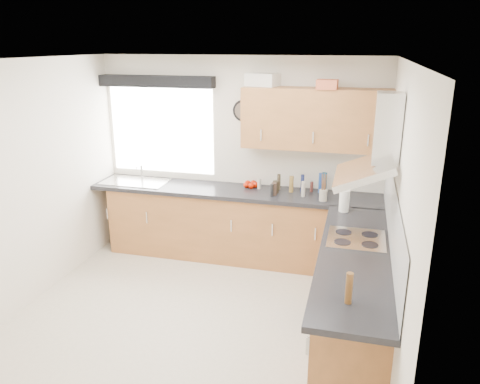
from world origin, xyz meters
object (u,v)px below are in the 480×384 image
(oven, at_px, (352,287))
(washing_machine, at_px, (161,221))
(extractor_hood, at_px, (376,149))
(upper_cabinets, at_px, (316,119))

(oven, bearing_deg, washing_machine, 153.99)
(extractor_hood, relative_size, washing_machine, 1.02)
(extractor_hood, distance_m, washing_machine, 3.19)
(upper_cabinets, height_order, washing_machine, upper_cabinets)
(extractor_hood, bearing_deg, oven, 180.00)
(oven, relative_size, upper_cabinets, 0.50)
(extractor_hood, bearing_deg, washing_machine, 154.86)
(extractor_hood, xyz_separation_m, washing_machine, (-2.60, 1.22, -1.39))
(oven, distance_m, washing_machine, 2.78)
(upper_cabinets, bearing_deg, washing_machine, -176.92)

